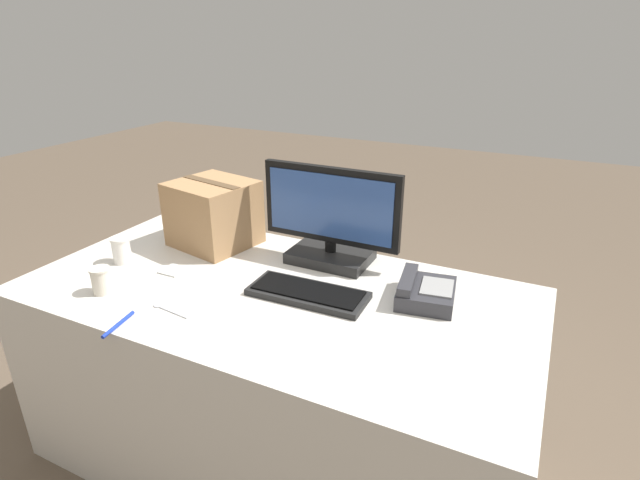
{
  "coord_description": "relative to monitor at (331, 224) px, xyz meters",
  "views": [
    {
      "loc": [
        0.83,
        -1.32,
        1.6
      ],
      "look_at": [
        0.11,
        0.16,
        0.9
      ],
      "focal_mm": 28.0,
      "sensor_mm": 36.0,
      "label": 1
    }
  ],
  "objects": [
    {
      "name": "ground_plane",
      "position": [
        -0.08,
        -0.31,
        -0.91
      ],
      "size": [
        12.0,
        12.0,
        0.0
      ],
      "primitive_type": "plane",
      "color": "brown"
    },
    {
      "name": "office_desk",
      "position": [
        -0.08,
        -0.31,
        -0.54
      ],
      "size": [
        1.8,
        0.9,
        0.75
      ],
      "color": "beige",
      "rests_on": "ground_plane"
    },
    {
      "name": "monitor",
      "position": [
        0.0,
        0.0,
        0.0
      ],
      "size": [
        0.55,
        0.21,
        0.38
      ],
      "color": "black",
      "rests_on": "office_desk"
    },
    {
      "name": "keyboard",
      "position": [
        0.05,
        -0.29,
        -0.15
      ],
      "size": [
        0.42,
        0.18,
        0.03
      ],
      "rotation": [
        0.0,
        0.0,
        0.03
      ],
      "color": "black",
      "rests_on": "office_desk"
    },
    {
      "name": "desk_phone",
      "position": [
        0.42,
        -0.14,
        -0.13
      ],
      "size": [
        0.21,
        0.24,
        0.08
      ],
      "rotation": [
        0.0,
        0.0,
        0.15
      ],
      "color": "#2D2D33",
      "rests_on": "office_desk"
    },
    {
      "name": "paper_cup_left",
      "position": [
        -0.73,
        -0.37,
        -0.11
      ],
      "size": [
        0.07,
        0.07,
        0.1
      ],
      "color": "white",
      "rests_on": "office_desk"
    },
    {
      "name": "paper_cup_right",
      "position": [
        -0.6,
        -0.58,
        -0.11
      ],
      "size": [
        0.07,
        0.07,
        0.09
      ],
      "color": "beige",
      "rests_on": "office_desk"
    },
    {
      "name": "spoon",
      "position": [
        -0.33,
        -0.58,
        -0.16
      ],
      "size": [
        0.16,
        0.03,
        0.0
      ],
      "rotation": [
        0.0,
        0.0,
        3.02
      ],
      "color": "#B2B2B7",
      "rests_on": "office_desk"
    },
    {
      "name": "cardboard_box",
      "position": [
        -0.52,
        -0.05,
        -0.02
      ],
      "size": [
        0.36,
        0.35,
        0.27
      ],
      "rotation": [
        0.0,
        0.0,
        -0.2
      ],
      "color": "#9E754C",
      "rests_on": "office_desk"
    },
    {
      "name": "pen_marker",
      "position": [
        -0.39,
        -0.72,
        -0.15
      ],
      "size": [
        0.04,
        0.15,
        0.01
      ],
      "rotation": [
        0.0,
        0.0,
        1.75
      ],
      "color": "#1933B2",
      "rests_on": "office_desk"
    },
    {
      "name": "sticky_note_pad",
      "position": [
        -0.5,
        -0.34,
        -0.16
      ],
      "size": [
        0.09,
        0.09,
        0.01
      ],
      "color": "silver",
      "rests_on": "office_desk"
    }
  ]
}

